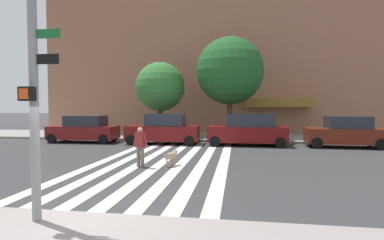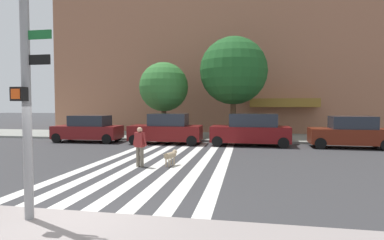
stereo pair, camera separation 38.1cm
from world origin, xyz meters
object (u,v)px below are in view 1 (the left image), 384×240
at_px(traffic_light_pole, 31,55).
at_px(pedestrian_dog_walker, 140,145).
at_px(parked_car_near_curb, 84,129).
at_px(parked_car_third_in_line, 248,130).
at_px(street_tree_nearest, 160,87).
at_px(parked_car_fourth_in_line, 345,132).
at_px(dog_on_leash, 171,155).
at_px(street_tree_middle, 230,71).
at_px(parked_car_behind_first, 164,130).
at_px(pedestrian_bystander, 340,126).

xyz_separation_m(traffic_light_pole, pedestrian_dog_walker, (0.14, 6.28, -2.59)).
height_order(parked_car_near_curb, parked_car_third_in_line, parked_car_third_in_line).
relative_size(parked_car_near_curb, street_tree_nearest, 0.82).
distance_m(parked_car_fourth_in_line, street_tree_nearest, 12.80).
xyz_separation_m(parked_car_third_in_line, dog_on_leash, (-3.36, -7.07, -0.54)).
relative_size(parked_car_near_curb, dog_on_leash, 4.77).
xyz_separation_m(street_tree_middle, pedestrian_dog_walker, (-3.34, -10.17, -4.08)).
bearing_deg(street_tree_nearest, parked_car_fourth_in_line, -12.52).
relative_size(parked_car_fourth_in_line, street_tree_middle, 0.61).
bearing_deg(parked_car_behind_first, pedestrian_bystander, 14.94).
relative_size(parked_car_behind_first, pedestrian_bystander, 2.90).
bearing_deg(parked_car_near_curb, traffic_light_pole, -65.24).
xyz_separation_m(parked_car_behind_first, parked_car_third_in_line, (5.45, -0.00, 0.04)).
height_order(dog_on_leash, pedestrian_bystander, pedestrian_bystander).
xyz_separation_m(parked_car_behind_first, street_tree_nearest, (-0.93, 2.70, 2.96)).
bearing_deg(street_tree_nearest, dog_on_leash, -72.77).
height_order(parked_car_near_curb, dog_on_leash, parked_car_near_curb).
xyz_separation_m(traffic_light_pole, street_tree_nearest, (-1.69, 16.47, 0.39)).
xyz_separation_m(traffic_light_pole, dog_on_leash, (1.34, 6.70, -3.08)).
distance_m(parked_car_near_curb, street_tree_nearest, 6.17).
height_order(parked_car_near_curb, parked_car_fourth_in_line, parked_car_fourth_in_line).
xyz_separation_m(parked_car_fourth_in_line, pedestrian_bystander, (0.71, 3.18, 0.17)).
distance_m(parked_car_behind_first, parked_car_fourth_in_line, 11.22).
xyz_separation_m(dog_on_leash, pedestrian_bystander, (9.83, 10.26, 0.63)).
bearing_deg(pedestrian_bystander, pedestrian_dog_walker, -135.96).
relative_size(parked_car_behind_first, parked_car_third_in_line, 0.98).
bearing_deg(pedestrian_dog_walker, parked_car_near_curb, 130.93).
xyz_separation_m(traffic_light_pole, parked_car_fourth_in_line, (10.47, 13.77, -2.61)).
bearing_deg(pedestrian_dog_walker, traffic_light_pole, -91.29).
distance_m(traffic_light_pole, parked_car_behind_first, 14.03).
xyz_separation_m(parked_car_fourth_in_line, street_tree_middle, (-6.98, 2.68, 4.09)).
distance_m(parked_car_behind_first, pedestrian_dog_walker, 7.54).
distance_m(parked_car_behind_first, street_tree_middle, 6.45).
bearing_deg(parked_car_behind_first, street_tree_nearest, 109.10).
relative_size(parked_car_third_in_line, street_tree_middle, 0.67).
height_order(parked_car_fourth_in_line, street_tree_nearest, street_tree_nearest).
height_order(parked_car_behind_first, parked_car_third_in_line, parked_car_third_in_line).
xyz_separation_m(parked_car_near_curb, pedestrian_dog_walker, (6.49, -7.49, 0.03)).
distance_m(parked_car_behind_first, parked_car_third_in_line, 5.45).
bearing_deg(street_tree_middle, traffic_light_pole, -101.96).
distance_m(parked_car_near_curb, dog_on_leash, 10.47).
bearing_deg(parked_car_behind_first, street_tree_middle, 32.31).
distance_m(parked_car_third_in_line, street_tree_nearest, 7.53).
relative_size(street_tree_middle, pedestrian_bystander, 4.44).
height_order(street_tree_nearest, dog_on_leash, street_tree_nearest).
xyz_separation_m(street_tree_nearest, pedestrian_bystander, (12.86, 0.49, -2.83)).
bearing_deg(parked_car_behind_first, parked_car_third_in_line, -0.02).
bearing_deg(pedestrian_bystander, parked_car_behind_first, -165.06).
bearing_deg(parked_car_near_curb, parked_car_fourth_in_line, -0.01).
distance_m(parked_car_fourth_in_line, street_tree_middle, 8.53).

